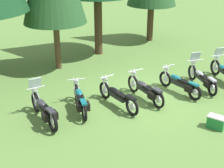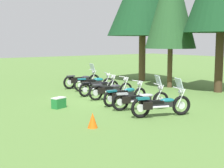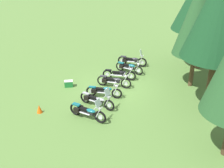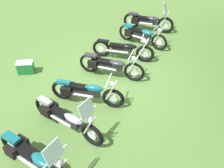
{
  "view_description": "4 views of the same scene",
  "coord_description": "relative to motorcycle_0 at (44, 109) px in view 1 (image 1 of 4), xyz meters",
  "views": [
    {
      "loc": [
        -7.85,
        -8.55,
        5.75
      ],
      "look_at": [
        -1.16,
        0.69,
        0.66
      ],
      "focal_mm": 51.82,
      "sensor_mm": 36.0,
      "label": 1
    },
    {
      "loc": [
        12.48,
        -9.26,
        2.72
      ],
      "look_at": [
        -0.91,
        0.57,
        0.57
      ],
      "focal_mm": 53.99,
      "sensor_mm": 36.0,
      "label": 2
    },
    {
      "loc": [
        15.89,
        2.69,
        8.2
      ],
      "look_at": [
        0.99,
        0.01,
        0.76
      ],
      "focal_mm": 43.27,
      "sensor_mm": 36.0,
      "label": 3
    },
    {
      "loc": [
        6.86,
        1.66,
        5.19
      ],
      "look_at": [
        1.0,
        0.24,
        0.53
      ],
      "focal_mm": 40.22,
      "sensor_mm": 36.0,
      "label": 4
    }
  ],
  "objects": [
    {
      "name": "motorcycle_5",
      "position": [
        6.63,
        -1.33,
        -0.03
      ],
      "size": [
        1.1,
        2.26,
        1.36
      ],
      "rotation": [
        0.0,
        0.0,
        1.2
      ],
      "color": "black",
      "rests_on": "ground_plane"
    },
    {
      "name": "motorcycle_2",
      "position": [
        2.71,
        -0.58,
        -0.04
      ],
      "size": [
        0.63,
        2.39,
        1.0
      ],
      "rotation": [
        0.0,
        0.0,
        1.57
      ],
      "color": "black",
      "rests_on": "ground_plane"
    },
    {
      "name": "motorcycle_4",
      "position": [
        5.46,
        -1.17,
        -0.04
      ],
      "size": [
        0.7,
        2.29,
        0.99
      ],
      "rotation": [
        0.0,
        0.0,
        1.57
      ],
      "color": "black",
      "rests_on": "ground_plane"
    },
    {
      "name": "ground_plane",
      "position": [
        4.04,
        -0.7,
        -0.47
      ],
      "size": [
        80.0,
        80.0,
        0.0
      ],
      "primitive_type": "plane",
      "color": "#547A38"
    },
    {
      "name": "motorcycle_0",
      "position": [
        0.0,
        0.0,
        0.0
      ],
      "size": [
        0.67,
        2.34,
        1.39
      ],
      "rotation": [
        0.0,
        0.0,
        1.5
      ],
      "color": "black",
      "rests_on": "ground_plane"
    },
    {
      "name": "picnic_cooler",
      "position": [
        4.43,
        -3.76,
        -0.25
      ],
      "size": [
        0.49,
        0.64,
        0.44
      ],
      "color": "#1E7233",
      "rests_on": "ground_plane"
    },
    {
      "name": "motorcycle_3",
      "position": [
        3.92,
        -0.81,
        -0.02
      ],
      "size": [
        0.71,
        2.36,
        1.01
      ],
      "rotation": [
        0.0,
        0.0,
        1.48
      ],
      "color": "black",
      "rests_on": "ground_plane"
    },
    {
      "name": "motorcycle_1",
      "position": [
        1.4,
        -0.09,
        -0.02
      ],
      "size": [
        1.02,
        2.14,
        1.0
      ],
      "rotation": [
        0.0,
        0.0,
        1.22
      ],
      "color": "black",
      "rests_on": "ground_plane"
    }
  ]
}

